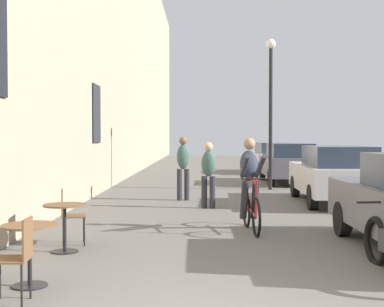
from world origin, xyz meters
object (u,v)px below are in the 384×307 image
cafe_chair_mid_toward_street (69,213)px  cafe_table_mid (65,218)px  parked_car_second (335,174)px  pedestrian_near (208,171)px  parked_car_third (288,163)px  cyclist_on_bicycle (250,186)px  cafe_chair_near_toward_wall (18,254)px  street_lamp (271,94)px  cafe_table_near (30,242)px  pedestrian_mid (183,164)px  parked_car_fourth (272,157)px

cafe_chair_mid_toward_street → cafe_table_mid: bearing=-82.4°
cafe_chair_mid_toward_street → parked_car_second: (5.58, 5.42, 0.26)m
cafe_table_mid → pedestrian_near: 5.47m
parked_car_third → cafe_table_mid: bearing=-113.7°
pedestrian_near → cyclist_on_bicycle: bearing=-76.4°
pedestrian_near → parked_car_third: pedestrian_near is taller
cafe_table_mid → pedestrian_near: pedestrian_near is taller
pedestrian_near → cafe_chair_near_toward_wall: bearing=-105.6°
cafe_chair_near_toward_wall → street_lamp: size_ratio=0.18×
cafe_chair_near_toward_wall → parked_car_third: parked_car_third is taller
cafe_chair_mid_toward_street → street_lamp: street_lamp is taller
cyclist_on_bicycle → parked_car_second: (2.55, 4.01, -0.04)m
cafe_table_mid → parked_car_third: size_ratio=0.17×
cafe_chair_near_toward_wall → parked_car_second: (5.37, 8.45, 0.26)m
pedestrian_near → parked_car_third: size_ratio=0.38×
cyclist_on_bicycle → pedestrian_near: 3.11m
cafe_table_near → cafe_chair_mid_toward_street: 2.41m
cafe_table_mid → pedestrian_near: bearing=65.9°
parked_car_second → parked_car_third: (-0.22, 6.07, -0.00)m
cafe_chair_near_toward_wall → parked_car_second: parked_car_second is taller
cafe_chair_mid_toward_street → parked_car_third: size_ratio=0.21×
cafe_chair_near_toward_wall → street_lamp: street_lamp is taller
pedestrian_near → cafe_chair_mid_toward_street: bearing=-117.4°
cyclist_on_bicycle → cafe_chair_mid_toward_street: bearing=-155.1°
parked_car_second → pedestrian_mid: bearing=170.9°
cyclist_on_bicycle → cafe_table_near: bearing=-127.2°
cafe_table_near → parked_car_fourth: bearing=74.8°
cafe_table_near → parked_car_third: (5.23, 13.89, 0.25)m
pedestrian_mid → cafe_table_mid: bearing=-103.3°
parked_car_second → parked_car_fourth: size_ratio=1.03×
parked_car_third → parked_car_fourth: size_ratio=1.02×
cafe_chair_near_toward_wall → cyclist_on_bicycle: (2.82, 4.43, 0.29)m
parked_car_second → parked_car_fourth: parked_car_second is taller
cafe_table_near → pedestrian_near: (2.16, 6.83, 0.38)m
cafe_chair_mid_toward_street → pedestrian_mid: pedestrian_mid is taller
cyclist_on_bicycle → street_lamp: 8.08m
pedestrian_mid → street_lamp: street_lamp is taller
pedestrian_mid → parked_car_second: bearing=-9.1°
cafe_chair_near_toward_wall → pedestrian_mid: 9.20m
cafe_table_mid → cyclist_on_bicycle: (2.95, 1.96, 0.29)m
cafe_chair_near_toward_wall → cafe_table_mid: cafe_chair_near_toward_wall is taller
cafe_table_near → street_lamp: (4.25, 11.43, 2.59)m
cafe_chair_mid_toward_street → pedestrian_mid: (1.63, 6.05, 0.46)m
cafe_table_mid → parked_car_fourth: (5.45, 17.92, 0.23)m
cafe_table_near → parked_car_fourth: size_ratio=0.17×
pedestrian_near → street_lamp: 5.51m
cafe_chair_mid_toward_street → pedestrian_near: 5.00m
cafe_chair_mid_toward_street → pedestrian_mid: bearing=74.9°
cafe_chair_near_toward_wall → cafe_table_near: bearing=96.9°
parked_car_second → cafe_table_near: bearing=-124.8°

